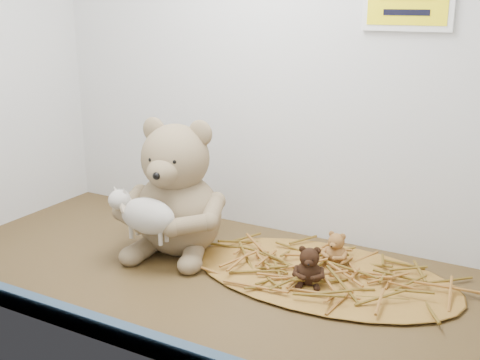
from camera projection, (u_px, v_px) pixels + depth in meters
The scene contains 7 objects.
alcove_shell at pixel (226, 49), 118.71cm from camera, with size 120.40×60.20×90.40cm.
front_rail at pixel (113, 331), 99.54cm from camera, with size 119.28×2.20×3.60cm, color #32455F.
straw_bed at pixel (323, 275), 122.76cm from camera, with size 56.48×32.79×1.09cm, color brown.
main_teddy at pixel (177, 187), 131.85cm from camera, with size 24.29×25.64×30.12cm, color #907959, non-canonical shape.
toy_lamb at pixel (148, 216), 123.80cm from camera, with size 16.33×9.97×10.55cm, color #B6AFA3, non-canonical shape.
mini_teddy_tan at pixel (336, 247), 126.14cm from camera, with size 5.70×6.01×7.06cm, color #9A6532, non-canonical shape.
mini_teddy_brown at pixel (309, 264), 116.91cm from camera, with size 6.38×6.74×7.91cm, color black, non-canonical shape.
Camera 1 is at (61.25, -95.53, 54.49)cm, focal length 45.00 mm.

